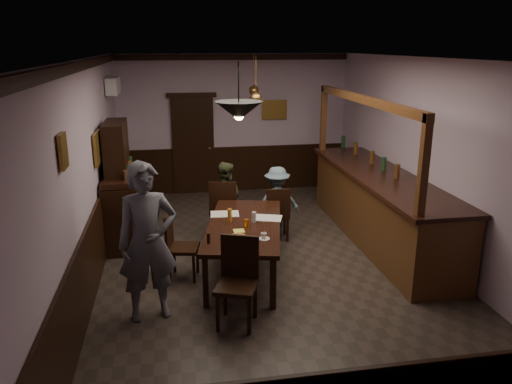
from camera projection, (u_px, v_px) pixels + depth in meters
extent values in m
cube|color=#2D2621|center=(269.00, 263.00, 7.57)|extent=(5.00, 8.00, 0.01)
cube|color=white|center=(271.00, 59.00, 6.71)|extent=(5.00, 8.00, 0.01)
cube|color=#BDA4BF|center=(234.00, 124.00, 10.92)|extent=(5.00, 0.01, 3.00)
cube|color=#BDA4BF|center=(387.00, 305.00, 3.36)|extent=(5.00, 0.01, 3.00)
cube|color=#BDA4BF|center=(88.00, 174.00, 6.73)|extent=(0.01, 8.00, 3.00)
cube|color=#BDA4BF|center=(431.00, 160.00, 7.55)|extent=(0.01, 8.00, 3.00)
cube|color=black|center=(245.00, 226.00, 7.05)|extent=(1.45, 2.36, 0.06)
cube|color=black|center=(205.00, 282.00, 6.20)|extent=(0.07, 0.07, 0.69)
cube|color=black|center=(273.00, 284.00, 6.16)|extent=(0.07, 0.07, 0.69)
cube|color=black|center=(223.00, 225.00, 8.15)|extent=(0.07, 0.07, 0.69)
cube|color=black|center=(275.00, 226.00, 8.12)|extent=(0.07, 0.07, 0.69)
cube|color=black|center=(224.00, 211.00, 8.43)|extent=(0.52, 0.52, 0.05)
cube|color=black|center=(223.00, 198.00, 8.15)|extent=(0.45, 0.11, 0.54)
cube|color=black|center=(235.00, 221.00, 8.68)|extent=(0.04, 0.04, 0.46)
cube|color=black|center=(214.00, 221.00, 8.68)|extent=(0.04, 0.04, 0.46)
cube|color=black|center=(234.00, 228.00, 8.33)|extent=(0.04, 0.04, 0.46)
cube|color=black|center=(212.00, 228.00, 8.33)|extent=(0.04, 0.04, 0.46)
cube|color=black|center=(277.00, 214.00, 8.41)|extent=(0.43, 0.43, 0.05)
cube|color=black|center=(278.00, 203.00, 8.16)|extent=(0.40, 0.07, 0.47)
cube|color=black|center=(285.00, 223.00, 8.64)|extent=(0.04, 0.04, 0.41)
cube|color=black|center=(266.00, 224.00, 8.61)|extent=(0.04, 0.04, 0.41)
cube|color=black|center=(287.00, 230.00, 8.33)|extent=(0.04, 0.04, 0.41)
cube|color=black|center=(268.00, 231.00, 8.30)|extent=(0.04, 0.04, 0.41)
cube|color=black|center=(236.00, 287.00, 5.78)|extent=(0.58, 0.58, 0.05)
cube|color=black|center=(240.00, 256.00, 5.89)|extent=(0.44, 0.20, 0.54)
cube|color=black|center=(217.00, 313.00, 5.71)|extent=(0.04, 0.04, 0.47)
cube|color=black|center=(249.00, 316.00, 5.64)|extent=(0.04, 0.04, 0.47)
cube|color=black|center=(225.00, 297.00, 6.06)|extent=(0.04, 0.04, 0.47)
cube|color=black|center=(255.00, 300.00, 5.99)|extent=(0.04, 0.04, 0.47)
cube|color=black|center=(183.00, 248.00, 6.98)|extent=(0.49, 0.49, 0.05)
cube|color=black|center=(169.00, 230.00, 6.91)|extent=(0.13, 0.41, 0.49)
cube|color=black|center=(194.00, 269.00, 6.88)|extent=(0.04, 0.04, 0.42)
cube|color=black|center=(197.00, 259.00, 7.20)|extent=(0.04, 0.04, 0.42)
cube|color=black|center=(170.00, 268.00, 6.89)|extent=(0.04, 0.04, 0.42)
cube|color=black|center=(174.00, 258.00, 7.21)|extent=(0.04, 0.04, 0.42)
imported|color=#585965|center=(148.00, 242.00, 5.83)|extent=(0.78, 0.60, 1.93)
imported|color=#444D2E|center=(225.00, 198.00, 8.58)|extent=(0.78, 0.73, 1.28)
imported|color=slate|center=(277.00, 201.00, 8.55)|extent=(0.78, 0.45, 1.20)
cube|color=silver|center=(225.00, 214.00, 7.44)|extent=(0.44, 0.33, 0.01)
cube|color=silver|center=(267.00, 218.00, 7.27)|extent=(0.49, 0.42, 0.01)
cube|color=#E0D452|center=(239.00, 231.00, 6.77)|extent=(0.18, 0.18, 0.00)
cylinder|color=white|center=(264.00, 239.00, 6.48)|extent=(0.15, 0.15, 0.01)
imported|color=white|center=(264.00, 236.00, 6.48)|extent=(0.10, 0.10, 0.07)
cylinder|color=white|center=(236.00, 237.00, 6.53)|extent=(0.22, 0.22, 0.01)
torus|color=#C68C47|center=(235.00, 236.00, 6.50)|extent=(0.13, 0.13, 0.04)
torus|color=#C68C47|center=(241.00, 236.00, 6.50)|extent=(0.13, 0.13, 0.04)
cylinder|color=orange|center=(246.00, 223.00, 6.89)|extent=(0.07, 0.07, 0.12)
cylinder|color=#BF721E|center=(230.00, 216.00, 7.07)|extent=(0.06, 0.06, 0.20)
cylinder|color=silver|center=(254.00, 217.00, 7.09)|extent=(0.06, 0.06, 0.15)
cylinder|color=black|center=(208.00, 238.00, 6.34)|extent=(0.04, 0.04, 0.14)
cube|color=black|center=(124.00, 210.00, 8.29)|extent=(0.54, 1.52, 1.09)
cube|color=black|center=(121.00, 175.00, 8.12)|extent=(0.52, 1.47, 0.09)
cube|color=black|center=(116.00, 149.00, 7.99)|extent=(0.33, 0.98, 0.87)
cube|color=#4A2C13|center=(380.00, 209.00, 8.29)|extent=(0.90, 4.22, 1.11)
cube|color=black|center=(381.00, 176.00, 8.12)|extent=(1.01, 4.32, 0.06)
cube|color=#4A2C13|center=(364.00, 100.00, 7.71)|extent=(0.10, 4.12, 0.12)
cube|color=#4A2C13|center=(424.00, 168.00, 5.98)|extent=(0.10, 0.10, 1.31)
cube|color=#4A2C13|center=(324.00, 120.00, 9.78)|extent=(0.10, 0.10, 1.31)
cube|color=black|center=(193.00, 146.00, 10.85)|extent=(0.90, 0.06, 2.10)
cube|color=white|center=(113.00, 85.00, 9.21)|extent=(0.20, 0.85, 0.30)
cube|color=olive|center=(63.00, 151.00, 5.04)|extent=(0.04, 0.28, 0.36)
cube|color=olive|center=(98.00, 148.00, 7.43)|extent=(0.04, 0.62, 0.48)
cube|color=olive|center=(274.00, 110.00, 10.94)|extent=(0.55, 0.04, 0.42)
cylinder|color=black|center=(239.00, 86.00, 5.71)|extent=(0.02, 0.02, 0.56)
cone|color=black|center=(239.00, 111.00, 5.79)|extent=(0.56, 0.56, 0.22)
sphere|color=#FFD88C|center=(239.00, 115.00, 5.81)|extent=(0.12, 0.12, 0.12)
cylinder|color=#BF8C3F|center=(256.00, 77.00, 8.46)|extent=(0.02, 0.02, 0.70)
cone|color=#BF8C3F|center=(256.00, 98.00, 8.56)|extent=(0.20, 0.20, 0.22)
sphere|color=#FFD88C|center=(256.00, 101.00, 8.57)|extent=(0.12, 0.12, 0.12)
cylinder|color=#BF8C3F|center=(254.00, 72.00, 9.82)|extent=(0.02, 0.02, 0.70)
cone|color=#BF8C3F|center=(254.00, 90.00, 9.92)|extent=(0.20, 0.20, 0.22)
sphere|color=#FFD88C|center=(254.00, 93.00, 9.93)|extent=(0.12, 0.12, 0.12)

